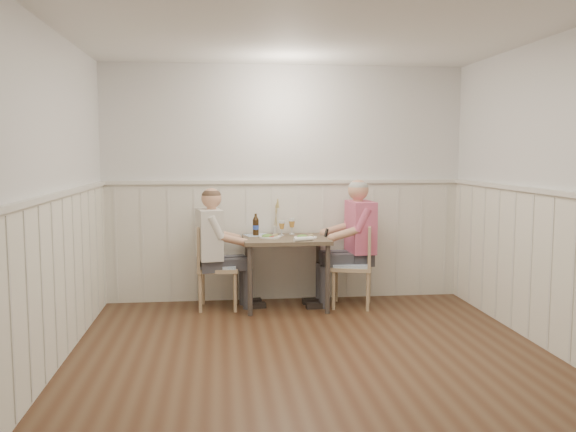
% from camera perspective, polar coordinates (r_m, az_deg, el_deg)
% --- Properties ---
extents(ground_plane, '(4.50, 4.50, 0.00)m').
position_cam_1_polar(ground_plane, '(4.84, 2.72, -13.93)').
color(ground_plane, '#472A19').
extents(room_shell, '(4.04, 4.54, 2.60)m').
position_cam_1_polar(room_shell, '(4.55, 2.82, 4.36)').
color(room_shell, white).
rests_on(room_shell, ground).
extents(wainscot, '(4.00, 4.49, 1.34)m').
position_cam_1_polar(wainscot, '(5.31, 1.57, -4.40)').
color(wainscot, silver).
rests_on(wainscot, ground).
extents(dining_table, '(0.89, 0.70, 0.75)m').
position_cam_1_polar(dining_table, '(6.44, -0.20, -2.94)').
color(dining_table, brown).
rests_on(dining_table, ground).
extents(chair_right, '(0.51, 0.51, 0.88)m').
position_cam_1_polar(chair_right, '(6.54, 6.48, -4.34)').
color(chair_right, tan).
rests_on(chair_right, ground).
extents(chair_left, '(0.44, 0.44, 0.88)m').
position_cam_1_polar(chair_left, '(6.48, -7.02, -4.43)').
color(chair_left, tan).
rests_on(chair_left, ground).
extents(man_in_pink, '(0.65, 0.45, 1.38)m').
position_cam_1_polar(man_in_pink, '(6.62, 6.41, -3.34)').
color(man_in_pink, '#3F3F47').
rests_on(man_in_pink, ground).
extents(diner_cream, '(0.65, 0.46, 1.30)m').
position_cam_1_polar(diner_cream, '(6.43, -7.01, -3.92)').
color(diner_cream, '#3F3F47').
rests_on(diner_cream, ground).
extents(plate_man, '(0.24, 0.24, 0.06)m').
position_cam_1_polar(plate_man, '(6.37, 1.59, -1.93)').
color(plate_man, white).
rests_on(plate_man, dining_table).
extents(plate_diner, '(0.23, 0.23, 0.06)m').
position_cam_1_polar(plate_diner, '(6.41, -1.77, -1.88)').
color(plate_diner, white).
rests_on(plate_diner, dining_table).
extents(beer_glass_a, '(0.07, 0.07, 0.18)m').
position_cam_1_polar(beer_glass_a, '(6.67, 0.36, -0.72)').
color(beer_glass_a, silver).
rests_on(beer_glass_a, dining_table).
extents(beer_glass_b, '(0.06, 0.06, 0.16)m').
position_cam_1_polar(beer_glass_b, '(6.58, -0.59, -0.90)').
color(beer_glass_b, silver).
rests_on(beer_glass_b, dining_table).
extents(beer_bottle, '(0.07, 0.07, 0.24)m').
position_cam_1_polar(beer_bottle, '(6.56, -3.04, -0.94)').
color(beer_bottle, black).
rests_on(beer_bottle, dining_table).
extents(rolled_napkin, '(0.21, 0.11, 0.04)m').
position_cam_1_polar(rolled_napkin, '(6.17, 1.43, -2.16)').
color(rolled_napkin, white).
rests_on(rolled_napkin, dining_table).
extents(grass_vase, '(0.05, 0.05, 0.41)m').
position_cam_1_polar(grass_vase, '(6.70, -1.23, -0.13)').
color(grass_vase, silver).
rests_on(grass_vase, dining_table).
extents(gingham_mat, '(0.31, 0.27, 0.01)m').
position_cam_1_polar(gingham_mat, '(6.61, -2.90, -1.79)').
color(gingham_mat, '#668DC2').
rests_on(gingham_mat, dining_table).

